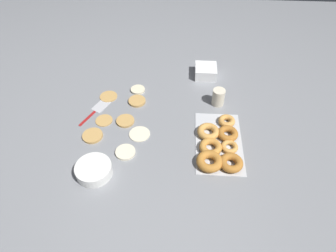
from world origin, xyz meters
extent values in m
plane|color=gray|center=(0.00, 0.00, 0.00)|extent=(3.00, 3.00, 0.00)
cylinder|color=tan|center=(0.00, 0.10, 0.01)|extent=(0.09, 0.09, 0.01)
cylinder|color=tan|center=(-0.11, 0.24, 0.01)|extent=(0.10, 0.10, 0.01)
cylinder|color=beige|center=(-0.20, 0.07, 0.01)|extent=(0.09, 0.09, 0.01)
cylinder|color=tan|center=(0.15, 0.06, 0.01)|extent=(0.09, 0.09, 0.01)
cylinder|color=tan|center=(0.19, 0.22, 0.00)|extent=(0.10, 0.10, 0.01)
cylinder|color=tan|center=(0.00, 0.21, 0.00)|extent=(0.09, 0.09, 0.01)
cylinder|color=beige|center=(0.25, 0.07, 0.01)|extent=(0.08, 0.08, 0.01)
cylinder|color=beige|center=(-0.08, 0.02, 0.00)|extent=(0.10, 0.10, 0.01)
cube|color=silver|center=(-0.11, -0.37, 0.00)|extent=(0.39, 0.22, 0.01)
torus|color=#AD6B28|center=(-0.25, -0.41, 0.02)|extent=(0.11, 0.11, 0.03)
torus|color=#D19347|center=(-0.15, -0.42, 0.02)|extent=(0.08, 0.08, 0.02)
torus|color=#AD6B28|center=(-0.07, -0.41, 0.02)|extent=(0.10, 0.10, 0.03)
torus|color=#D19347|center=(0.02, -0.41, 0.02)|extent=(0.08, 0.08, 0.03)
torus|color=#B7752D|center=(-0.25, -0.32, 0.03)|extent=(0.12, 0.12, 0.04)
torus|color=#C68438|center=(-0.16, -0.33, 0.02)|extent=(0.11, 0.11, 0.03)
torus|color=#D19347|center=(-0.07, -0.32, 0.02)|extent=(0.11, 0.11, 0.03)
cylinder|color=white|center=(-0.32, 0.18, 0.02)|extent=(0.16, 0.16, 0.05)
cube|color=white|center=(0.41, -0.32, 0.01)|extent=(0.13, 0.13, 0.02)
cube|color=white|center=(0.41, -0.32, 0.03)|extent=(0.13, 0.13, 0.02)
cube|color=white|center=(0.41, -0.32, 0.05)|extent=(0.13, 0.13, 0.02)
cylinder|color=beige|center=(0.17, -0.38, 0.05)|extent=(0.07, 0.07, 0.09)
cube|color=maroon|center=(0.01, 0.30, 0.00)|extent=(0.12, 0.07, 0.01)
cube|color=#BCBCC1|center=(0.11, 0.25, 0.00)|extent=(0.12, 0.10, 0.01)
camera|label=1|loc=(-1.06, -0.18, 1.09)|focal=32.00mm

